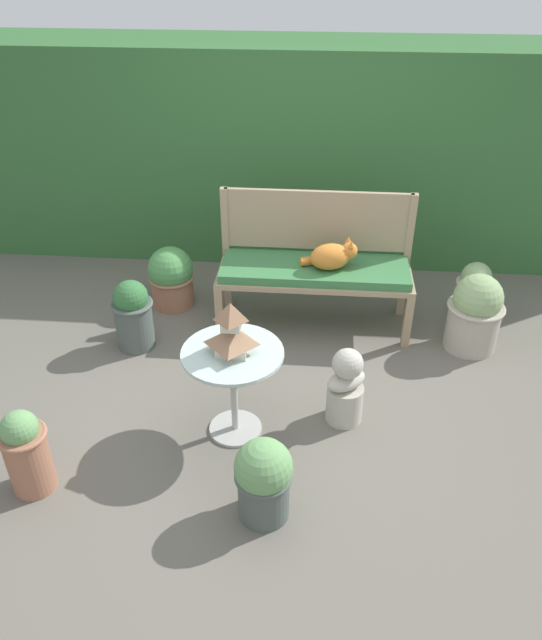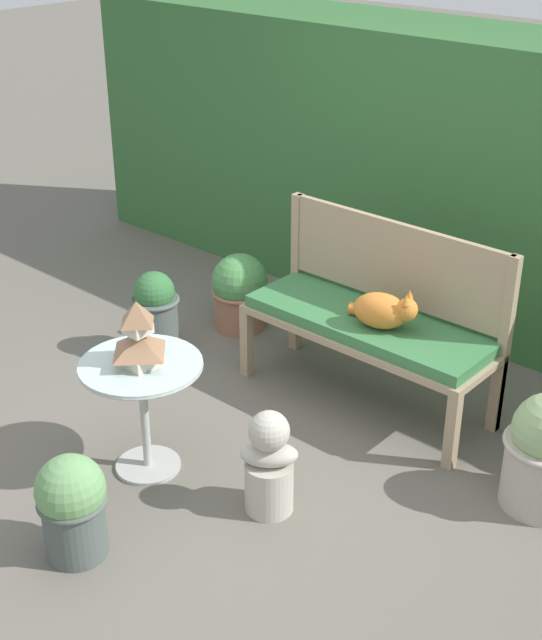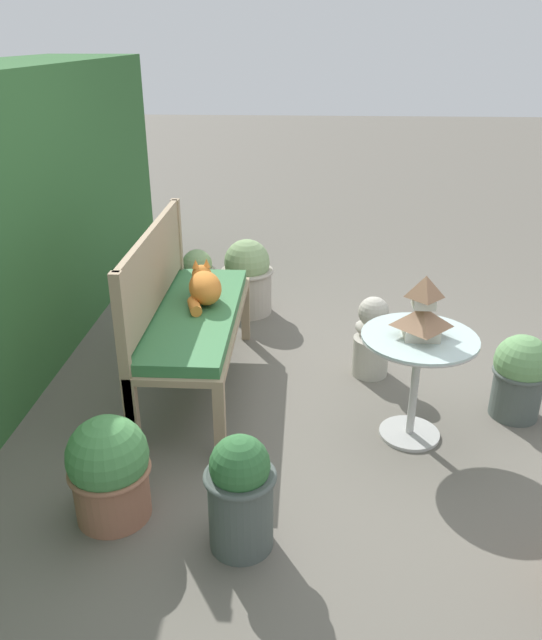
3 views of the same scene
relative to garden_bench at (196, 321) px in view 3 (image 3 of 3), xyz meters
The scene contains 12 objects.
ground 1.05m from the garden_bench, 102.08° to the right, with size 30.00×30.00×0.00m, color #666056.
garden_bench is the anchor object (origin of this frame).
bench_backrest 0.37m from the garden_bench, 90.00° to the left, with size 1.50×0.06×1.05m.
cat 0.22m from the garden_bench, 16.09° to the right, with size 0.44×0.28×0.24m.
patio_table 1.35m from the garden_bench, 109.89° to the right, with size 0.62×0.62×0.63m.
pagoda_birdhouse 1.39m from the garden_bench, 109.89° to the right, with size 0.24×0.24×0.34m.
garden_bust 1.15m from the garden_bench, 77.96° to the right, with size 0.32×0.30×0.55m.
potted_plant_table_far 1.23m from the garden_bench, 169.81° to the left, with size 0.38×0.38×0.52m.
potted_plant_table_near 1.32m from the garden_bench, ahead, with size 0.30×0.30×0.50m.
potted_plant_patio_mid 1.94m from the garden_bench, 96.40° to the right, with size 0.32×0.32×0.52m.
potted_plant_bench_left 1.24m from the garden_bench, ahead, with size 0.42×0.42×0.61m.
potted_plant_path_edge 1.41m from the garden_bench, 163.17° to the right, with size 0.32×0.32×0.56m.
Camera 3 is at (-3.25, 0.25, 2.07)m, focal length 35.00 mm.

